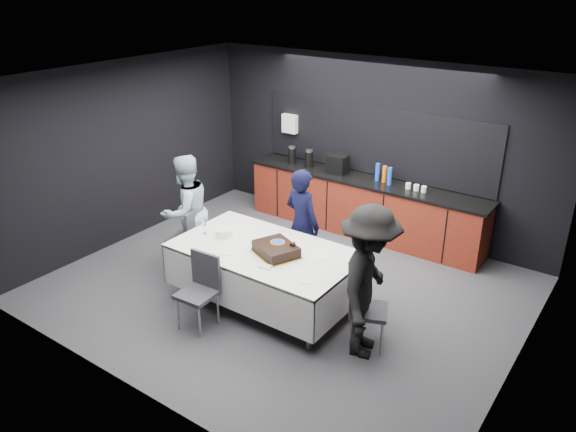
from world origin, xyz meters
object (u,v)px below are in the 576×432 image
Objects in this scene: champagne_flute at (204,223)px; person_left at (186,211)px; person_right at (368,283)px; party_table at (265,259)px; chair_left at (189,234)px; person_center at (302,224)px; cake_assembly at (276,249)px; plate_stack at (224,233)px; chair_right at (362,303)px; chair_near at (201,285)px.

person_left reaches higher than champagne_flute.
person_left is 0.93× the size of person_right.
person_left reaches higher than party_table.
person_center reaches higher than chair_left.
party_table is 1.56m from person_right.
chair_left is (-1.65, 0.15, -0.31)m from cake_assembly.
champagne_flute is (-0.26, -0.10, 0.11)m from plate_stack.
person_left is (-1.55, -0.67, 0.04)m from person_center.
person_right reaches higher than party_table.
party_table is 10.36× the size of champagne_flute.
chair_left is at bearing 174.90° from cake_assembly.
cake_assembly is 1.13m from champagne_flute.
chair_right is (1.42, -0.06, -0.11)m from party_table.
champagne_flute is at bearing -22.59° from chair_left.
cake_assembly is 0.87m from plate_stack.
person_right reaches higher than plate_stack.
cake_assembly is at bearing 88.81° from person_left.
chair_left is 3.01m from person_right.
chair_right is at bearing 23.30° from chair_near.
party_table is 2.51× the size of chair_left.
person_center is (0.31, 1.70, 0.26)m from chair_near.
cake_assembly is 0.75× the size of chair_left.
chair_left is (-0.53, 0.22, -0.40)m from champagne_flute.
person_center reaches higher than champagne_flute.
champagne_flute is at bearing -159.73° from plate_stack.
person_center reaches higher than plate_stack.
person_right is at bearing -43.20° from chair_right.
person_right is (1.33, -0.12, 0.04)m from cake_assembly.
party_table is at bearing 169.49° from cake_assembly.
person_center is at bearing 79.69° from chair_near.
plate_stack is at bearing -9.02° from chair_left.
party_table is 1.30× the size of person_right.
cake_assembly is 1.26m from chair_right.
chair_left is at bearing 157.41° from champagne_flute.
person_center is (0.63, 0.90, -0.04)m from plate_stack.
chair_right is at bearing -3.44° from chair_left.
person_left is (-1.78, 0.25, -0.02)m from cake_assembly.
champagne_flute is at bearing 58.23° from person_center.
cake_assembly is 0.42× the size of person_left.
person_right reaches higher than chair_left.
cake_assembly is at bearing -10.51° from party_table.
champagne_flute is 0.24× the size of chair_right.
party_table is 1.43m from chair_right.
chair_near reaches higher than party_table.
plate_stack is at bearing -178.70° from party_table.
chair_left is at bearing 176.56° from chair_right.
person_right reaches higher than cake_assembly.
chair_right is 0.38m from person_right.
chair_left is at bearing 139.89° from chair_near.
plate_stack is at bearing 111.58° from chair_near.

